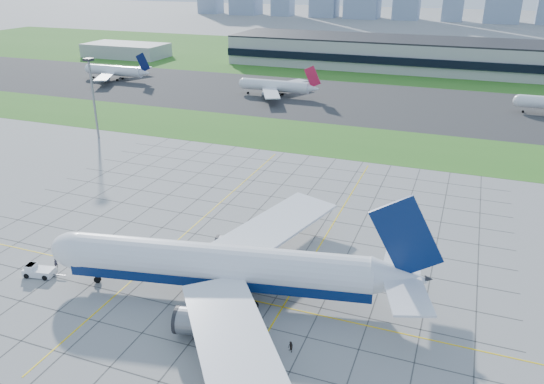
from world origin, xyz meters
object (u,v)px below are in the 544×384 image
object	(u,v)px
light_mast	(92,89)
pushback_tug	(38,271)
crew_near	(56,263)
distant_jet_0	(116,71)
airliner	(222,266)
distant_jet_1	(277,86)
crew_far	(291,347)

from	to	relation	value
light_mast	pushback_tug	size ratio (longest dim) A/B	3.19
crew_near	distant_jet_0	distance (m)	180.43
light_mast	airliner	bearing A→B (deg)	-41.05
crew_near	distant_jet_1	world-z (taller)	distant_jet_1
crew_near	crew_far	distance (m)	49.02
crew_far	distant_jet_0	bearing A→B (deg)	169.71
pushback_tug	crew_near	size ratio (longest dim) A/B	4.34
distant_jet_1	light_mast	bearing A→B (deg)	-113.86
light_mast	distant_jet_1	bearing A→B (deg)	66.14
airliner	distant_jet_1	bearing A→B (deg)	95.82
light_mast	distant_jet_0	xyz separation A→B (m)	(-52.20, 82.26, -11.70)
airliner	pushback_tug	bearing A→B (deg)	179.52
crew_far	airliner	bearing A→B (deg)	-174.61
airliner	distant_jet_0	distance (m)	197.83
light_mast	distant_jet_1	world-z (taller)	light_mast
airliner	distant_jet_1	size ratio (longest dim) A/B	1.55
light_mast	crew_near	size ratio (longest dim) A/B	13.85
light_mast	crew_near	bearing A→B (deg)	-57.79
light_mast	distant_jet_1	xyz separation A→B (m)	(34.03, 76.92, -11.70)
crew_far	distant_jet_0	xyz separation A→B (m)	(-144.97, 159.24, 3.60)
crew_far	distant_jet_1	bearing A→B (deg)	148.28
pushback_tug	crew_far	world-z (taller)	pushback_tug
light_mast	crew_far	size ratio (longest dim) A/B	14.49
crew_far	distant_jet_1	size ratio (longest dim) A/B	0.04
light_mast	crew_near	world-z (taller)	light_mast
crew_far	distant_jet_0	world-z (taller)	distant_jet_0
light_mast	pushback_tug	xyz separation A→B (m)	(43.05, -73.59, -15.20)
distant_jet_0	airliner	bearing A→B (deg)	-49.12
pushback_tug	distant_jet_1	distance (m)	150.82
airliner	distant_jet_1	distance (m)	150.58
light_mast	distant_jet_0	distance (m)	98.12
crew_near	distant_jet_0	world-z (taller)	distant_jet_0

